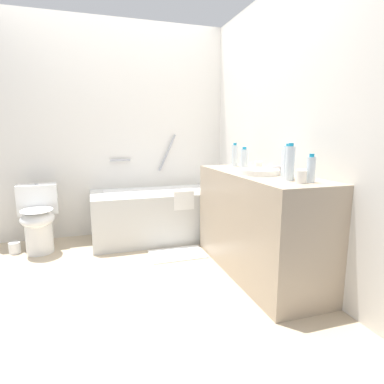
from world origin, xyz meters
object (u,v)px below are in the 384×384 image
at_px(sink_faucet, 279,170).
at_px(bath_mat, 177,254).
at_px(water_bottle_0, 288,162).
at_px(drinking_glass_1, 258,166).
at_px(drinking_glass_0, 243,163).
at_px(bathtub, 164,213).
at_px(water_bottle_2, 244,159).
at_px(water_bottle_5, 285,162).
at_px(water_bottle_1, 311,169).
at_px(water_bottle_4, 290,163).
at_px(water_bottle_3, 235,155).
at_px(drinking_glass_3, 301,177).
at_px(sink_basin, 260,172).
at_px(toilet, 38,218).
at_px(toilet_paper_roll, 15,248).
at_px(drinking_glass_2, 302,175).

distance_m(sink_faucet, bath_mat, 1.32).
xyz_separation_m(water_bottle_0, drinking_glass_1, (0.04, 0.50, -0.08)).
height_order(sink_faucet, drinking_glass_0, drinking_glass_0).
xyz_separation_m(bathtub, water_bottle_2, (0.58, -0.86, 0.67)).
bearing_deg(water_bottle_2, bath_mat, 153.29).
height_order(water_bottle_5, drinking_glass_0, water_bottle_5).
xyz_separation_m(water_bottle_1, drinking_glass_1, (-0.00, 0.70, -0.05)).
bearing_deg(water_bottle_4, water_bottle_2, 88.48).
height_order(water_bottle_3, water_bottle_5, same).
relative_size(drinking_glass_3, bath_mat, 0.16).
relative_size(water_bottle_2, bath_mat, 0.38).
bearing_deg(bathtub, drinking_glass_1, -58.09).
xyz_separation_m(sink_basin, water_bottle_5, (0.12, -0.17, 0.09)).
relative_size(drinking_glass_0, drinking_glass_1, 1.19).
bearing_deg(drinking_glass_0, water_bottle_0, -91.69).
xyz_separation_m(toilet, drinking_glass_0, (1.93, -0.71, 0.57)).
distance_m(bathtub, drinking_glass_3, 1.92).
bearing_deg(bath_mat, sink_basin, -52.17).
bearing_deg(water_bottle_2, water_bottle_5, -82.36).
relative_size(sink_basin, toilet_paper_roll, 2.77).
bearing_deg(toilet_paper_roll, drinking_glass_3, -38.62).
distance_m(water_bottle_5, drinking_glass_1, 0.39).
relative_size(water_bottle_2, drinking_glass_3, 2.38).
bearing_deg(drinking_glass_0, sink_faucet, -78.93).
relative_size(water_bottle_1, water_bottle_4, 0.74).
height_order(water_bottle_2, drinking_glass_2, water_bottle_2).
bearing_deg(water_bottle_2, water_bottle_0, -88.63).
bearing_deg(drinking_glass_3, water_bottle_4, 91.44).
distance_m(water_bottle_2, drinking_glass_0, 0.12).
distance_m(water_bottle_2, water_bottle_4, 0.74).
height_order(drinking_glass_3, bath_mat, drinking_glass_3).
height_order(drinking_glass_0, drinking_glass_2, drinking_glass_0).
height_order(drinking_glass_0, bath_mat, drinking_glass_0).
relative_size(drinking_glass_1, toilet_paper_roll, 0.72).
bearing_deg(water_bottle_0, drinking_glass_3, -98.97).
height_order(water_bottle_0, toilet_paper_roll, water_bottle_0).
height_order(toilet, water_bottle_5, water_bottle_5).
xyz_separation_m(water_bottle_2, water_bottle_4, (-0.02, -0.74, 0.03)).
relative_size(water_bottle_2, drinking_glass_1, 2.47).
bearing_deg(water_bottle_5, drinking_glass_1, 92.02).
distance_m(sink_faucet, drinking_glass_0, 0.49).
height_order(toilet, sink_faucet, sink_faucet).
xyz_separation_m(water_bottle_5, drinking_glass_1, (-0.01, 0.39, -0.07)).
bearing_deg(bathtub, sink_basin, -67.05).
distance_m(bathtub, water_bottle_0, 1.78).
bearing_deg(toilet, water_bottle_5, 50.59).
bearing_deg(drinking_glass_2, drinking_glass_1, 91.18).
bearing_deg(drinking_glass_3, water_bottle_2, 88.91).
relative_size(drinking_glass_0, drinking_glass_2, 1.23).
xyz_separation_m(sink_faucet, water_bottle_4, (-0.15, -0.36, 0.09)).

